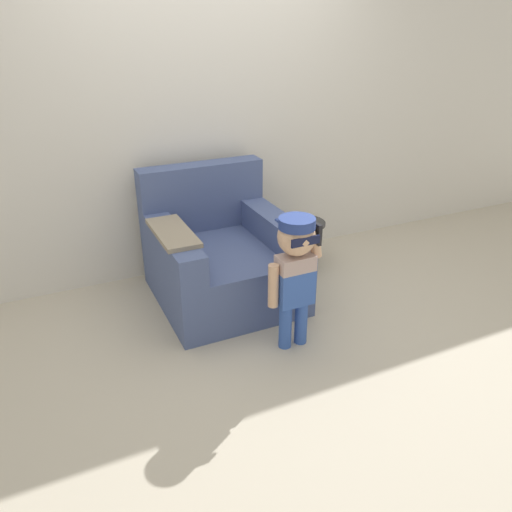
# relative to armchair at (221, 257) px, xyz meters

# --- Properties ---
(ground_plane) EXTENTS (10.00, 10.00, 0.00)m
(ground_plane) POSITION_rel_armchair_xyz_m (0.14, -0.26, -0.32)
(ground_plane) COLOR #BCB29E
(wall_back) EXTENTS (10.00, 0.05, 2.60)m
(wall_back) POSITION_rel_armchair_xyz_m (0.14, 0.59, 0.98)
(wall_back) COLOR silver
(wall_back) RESTS_ON ground_plane
(armchair) EXTENTS (0.99, 1.04, 0.93)m
(armchair) POSITION_rel_armchair_xyz_m (0.00, 0.00, 0.00)
(armchair) COLOR #475684
(armchair) RESTS_ON ground_plane
(person_child) EXTENTS (0.36, 0.27, 0.88)m
(person_child) POSITION_rel_armchair_xyz_m (0.18, -0.80, 0.27)
(person_child) COLOR #3356AD
(person_child) RESTS_ON ground_plane
(side_table) EXTENTS (0.37, 0.37, 0.40)m
(side_table) POSITION_rel_armchair_xyz_m (0.79, 0.16, -0.07)
(side_table) COLOR #333333
(side_table) RESTS_ON ground_plane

